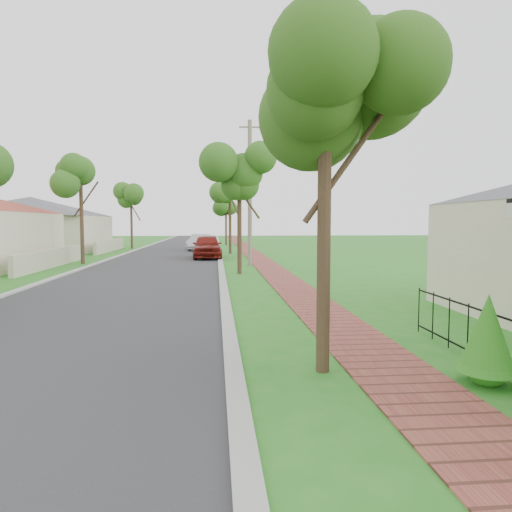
{
  "coord_description": "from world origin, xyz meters",
  "views": [
    {
      "loc": [
        0.37,
        -5.74,
        2.45
      ],
      "look_at": [
        1.51,
        7.17,
        1.5
      ],
      "focal_mm": 32.0,
      "sensor_mm": 36.0,
      "label": 1
    }
  ],
  "objects_px": {
    "parked_car_white": "(200,242)",
    "near_tree": "(325,105)",
    "utility_pole": "(250,193)",
    "parked_car_red": "(207,247)"
  },
  "relations": [
    {
      "from": "parked_car_white",
      "to": "near_tree",
      "type": "bearing_deg",
      "value": -73.27
    },
    {
      "from": "parked_car_white",
      "to": "near_tree",
      "type": "height_order",
      "value": "near_tree"
    },
    {
      "from": "parked_car_white",
      "to": "near_tree",
      "type": "relative_size",
      "value": 0.8
    },
    {
      "from": "parked_car_white",
      "to": "utility_pole",
      "type": "height_order",
      "value": "utility_pole"
    },
    {
      "from": "parked_car_white",
      "to": "near_tree",
      "type": "distance_m",
      "value": 33.47
    },
    {
      "from": "parked_car_red",
      "to": "near_tree",
      "type": "xyz_separation_m",
      "value": [
        2.33,
        -24.05,
        3.49
      ]
    },
    {
      "from": "utility_pole",
      "to": "parked_car_red",
      "type": "bearing_deg",
      "value": 114.44
    },
    {
      "from": "parked_car_red",
      "to": "parked_car_white",
      "type": "height_order",
      "value": "parked_car_red"
    },
    {
      "from": "parked_car_white",
      "to": "near_tree",
      "type": "xyz_separation_m",
      "value": [
        3.11,
        -33.14,
        3.59
      ]
    },
    {
      "from": "near_tree",
      "to": "utility_pole",
      "type": "relative_size",
      "value": 0.66
    }
  ]
}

